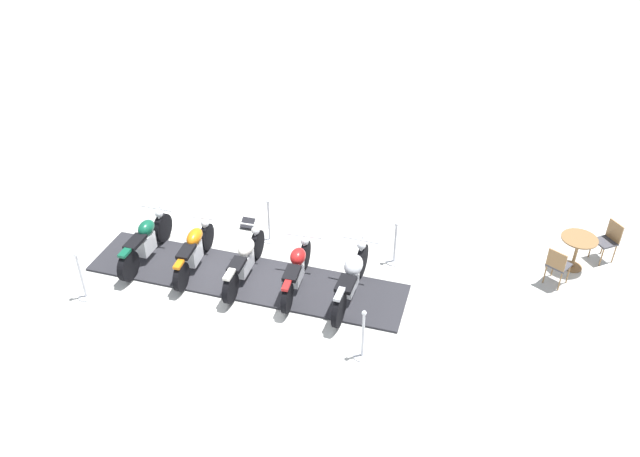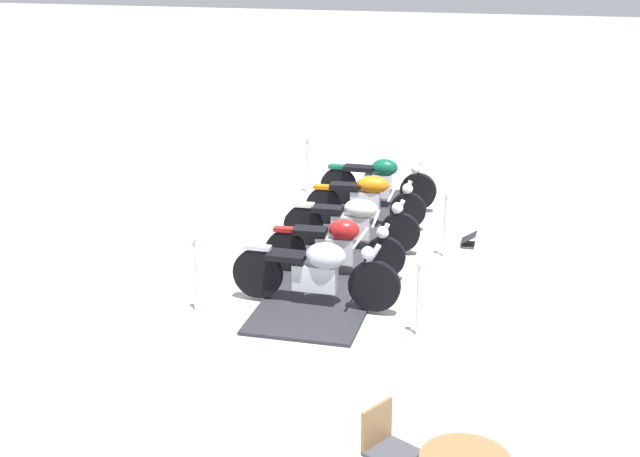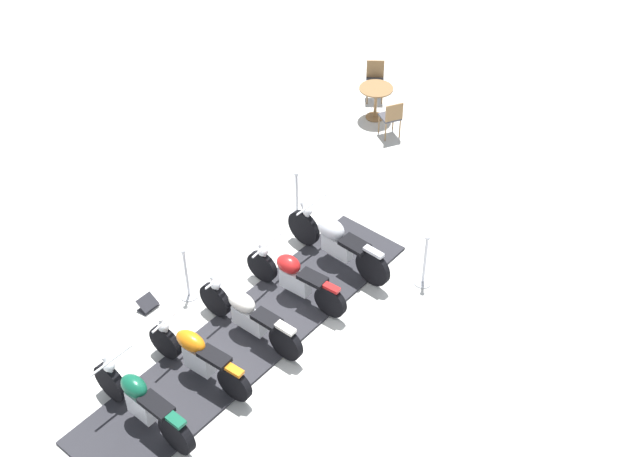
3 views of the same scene
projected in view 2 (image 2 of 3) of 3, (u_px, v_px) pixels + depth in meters
name	position (u px, v px, depth m)	size (l,w,h in m)	color
ground_plane	(351.00, 250.00, 14.12)	(80.00, 80.00, 0.00)	silver
display_platform	(351.00, 249.00, 14.11)	(6.75, 1.45, 0.05)	#28282D
motorcycle_chrome	(318.00, 270.00, 11.85)	(2.32, 0.77, 1.02)	black
motorcycle_maroon	(337.00, 245.00, 12.91)	(2.07, 0.78, 0.89)	black
motorcycle_cream	(354.00, 221.00, 13.96)	(2.17, 0.63, 0.92)	black
motorcycle_copper	(367.00, 199.00, 15.00)	(2.04, 0.62, 0.89)	black
motorcycle_forest	(379.00, 182.00, 16.04)	(2.11, 0.77, 0.96)	black
stanchion_right_front	(418.00, 315.00, 11.05)	(0.35, 0.35, 1.03)	silver
stanchion_right_mid	(445.00, 237.00, 13.67)	(0.34, 0.34, 1.08)	silver
stanchion_left_rear	(308.00, 175.00, 16.97)	(0.32, 0.32, 1.11)	silver
stanchion_left_front	(195.00, 289.00, 11.72)	(0.33, 0.33, 1.08)	silver
info_placard	(468.00, 242.00, 14.30)	(0.24, 0.35, 0.22)	#333338
cafe_chair_near_table	(387.00, 445.00, 7.90)	(0.54, 0.54, 0.88)	olive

